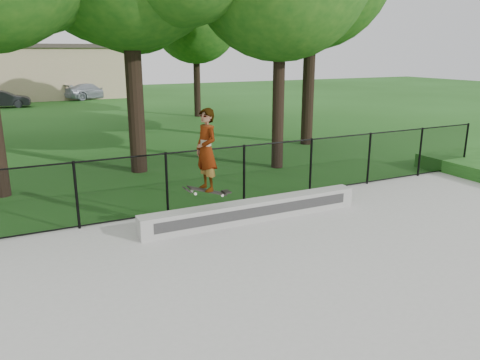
{
  "coord_description": "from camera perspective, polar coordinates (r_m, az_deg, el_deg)",
  "views": [
    {
      "loc": [
        -5.07,
        -4.17,
        3.78
      ],
      "look_at": [
        -0.95,
        4.2,
        1.2
      ],
      "focal_mm": 35.0,
      "sensor_mm": 36.0,
      "label": 1
    }
  ],
  "objects": [
    {
      "name": "distant_building",
      "position": [
        42.31,
        -22.56,
        12.15
      ],
      "size": [
        12.4,
        6.4,
        4.3
      ],
      "color": "tan",
      "rests_on": "ground"
    },
    {
      "name": "skater_airborne",
      "position": [
        9.51,
        -4.13,
        3.49
      ],
      "size": [
        0.81,
        0.66,
        1.89
      ],
      "color": "black",
      "rests_on": "ground"
    },
    {
      "name": "car_b",
      "position": [
        36.35,
        -26.96,
        8.77
      ],
      "size": [
        3.28,
        1.58,
        1.15
      ],
      "primitive_type": "imported",
      "rotation": [
        0.0,
        0.0,
        1.45
      ],
      "color": "black",
      "rests_on": "ground"
    },
    {
      "name": "chainlink_fence",
      "position": [
        11.66,
        0.5,
        0.71
      ],
      "size": [
        16.06,
        0.06,
        1.5
      ],
      "color": "black",
      "rests_on": "concrete_slab"
    },
    {
      "name": "ground",
      "position": [
        7.57,
        21.79,
        -15.71
      ],
      "size": [
        100.0,
        100.0,
        0.0
      ],
      "primitive_type": "plane",
      "color": "#1D4D15",
      "rests_on": "ground"
    },
    {
      "name": "grind_ledge",
      "position": [
        10.63,
        1.66,
        -3.71
      ],
      "size": [
        5.29,
        0.4,
        0.46
      ],
      "primitive_type": "cube",
      "color": "#979893",
      "rests_on": "concrete_slab"
    },
    {
      "name": "concrete_slab",
      "position": [
        7.56,
        21.81,
        -15.51
      ],
      "size": [
        14.0,
        12.0,
        0.06
      ],
      "primitive_type": "cube",
      "color": "#A6A6A1",
      "rests_on": "ground"
    },
    {
      "name": "car_c",
      "position": [
        40.31,
        -17.68,
        10.31
      ],
      "size": [
        4.46,
        3.15,
        1.29
      ],
      "primitive_type": "imported",
      "rotation": [
        0.0,
        0.0,
        1.94
      ],
      "color": "#929AA6",
      "rests_on": "ground"
    }
  ]
}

